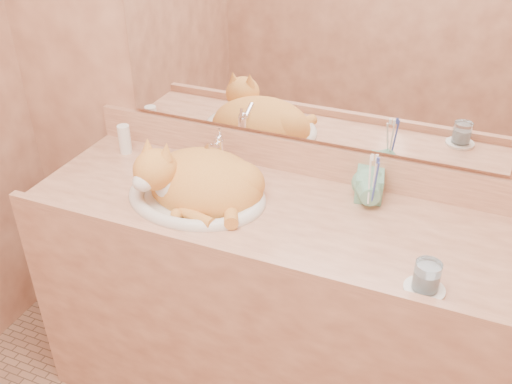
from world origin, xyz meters
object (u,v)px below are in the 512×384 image
at_px(cat, 198,179).
at_px(toothbrush_cup, 370,199).
at_px(vanity_counter, 272,312).
at_px(soap_dispenser, 370,179).
at_px(water_glass, 427,276).
at_px(sink_basin, 196,179).

relative_size(cat, toothbrush_cup, 3.77).
relative_size(vanity_counter, soap_dispenser, 8.29).
distance_m(toothbrush_cup, water_glass, 0.37).
distance_m(sink_basin, soap_dispenser, 0.55).
height_order(vanity_counter, soap_dispenser, soap_dispenser).
bearing_deg(soap_dispenser, vanity_counter, -160.55).
relative_size(sink_basin, water_glass, 5.61).
bearing_deg(cat, soap_dispenser, 20.70).
xyz_separation_m(cat, water_glass, (0.75, -0.19, -0.01)).
bearing_deg(toothbrush_cup, vanity_counter, -157.92).
xyz_separation_m(soap_dispenser, toothbrush_cup, (0.01, -0.04, -0.05)).
bearing_deg(toothbrush_cup, sink_basin, -166.26).
xyz_separation_m(toothbrush_cup, water_glass, (0.21, -0.30, 0.00)).
relative_size(toothbrush_cup, water_glass, 1.31).
height_order(sink_basin, toothbrush_cup, sink_basin).
distance_m(cat, toothbrush_cup, 0.55).
distance_m(vanity_counter, sink_basin, 0.56).
xyz_separation_m(vanity_counter, toothbrush_cup, (0.27, 0.11, 0.47)).
relative_size(vanity_counter, water_glass, 19.95).
relative_size(cat, water_glass, 4.95).
bearing_deg(cat, water_glass, -9.85).
distance_m(vanity_counter, cat, 0.55).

